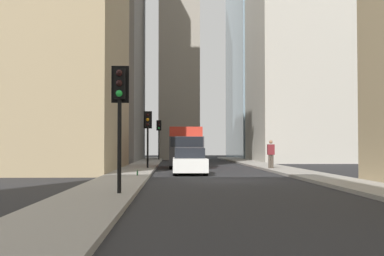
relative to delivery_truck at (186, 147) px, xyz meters
The scene contains 11 objects.
ground_plane 14.03m from the delivery_truck, behind, with size 135.00×135.00×0.00m, color #262628.
sidewalk_right 14.30m from the delivery_truck, 167.42° to the left, with size 90.00×2.20×0.14m, color gray.
sidewalk_left 15.15m from the delivery_truck, 156.98° to the right, with size 90.00×2.20×0.14m, color gray.
building_right_far 22.70m from the delivery_truck, 27.90° to the left, with size 18.52×10.00×25.61m.
delivery_truck is the anchor object (origin of this frame).
sedan_white 9.03m from the delivery_truck, behind, with size 4.30×1.78×1.42m.
traffic_light_foreground 22.30m from the delivery_truck, behind, with size 0.43×0.52×3.75m.
traffic_light_midblock 4.54m from the delivery_truck, 145.10° to the left, with size 0.43×0.52×3.61m.
traffic_light_far_junction 19.74m from the delivery_truck, ahead, with size 0.43×0.52×4.14m.
pedestrian 6.77m from the delivery_truck, 129.04° to the right, with size 0.26×0.44×1.75m.
discarded_bottle 12.79m from the delivery_truck, 168.43° to the left, with size 0.07×0.07×0.27m.
Camera 1 is at (-24.17, 2.29, 1.50)m, focal length 50.81 mm.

